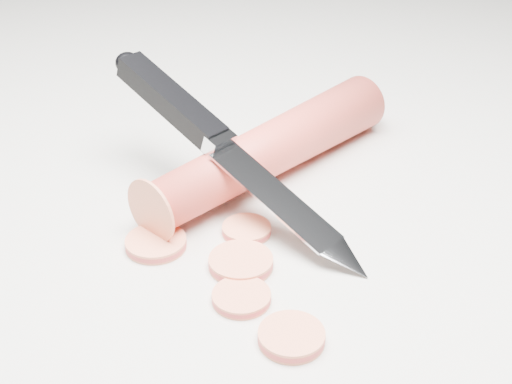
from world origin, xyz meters
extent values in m
plane|color=beige|center=(0.00, 0.00, 0.00)|extent=(2.40, 2.40, 0.00)
cylinder|color=red|center=(0.05, 0.05, 0.02)|extent=(0.20, 0.16, 0.04)
cylinder|color=#EF7750|center=(0.01, -0.08, 0.00)|extent=(0.03, 0.03, 0.01)
cylinder|color=#EF7750|center=(0.03, -0.12, 0.00)|extent=(0.03, 0.03, 0.01)
cylinder|color=#EF7750|center=(0.02, -0.02, 0.00)|extent=(0.03, 0.03, 0.01)
cylinder|color=#EF7750|center=(0.01, -0.05, 0.00)|extent=(0.04, 0.04, 0.01)
cylinder|color=#EF7750|center=(-0.04, -0.02, 0.00)|extent=(0.04, 0.04, 0.01)
camera|label=1|loc=(-0.04, -0.39, 0.26)|focal=50.00mm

